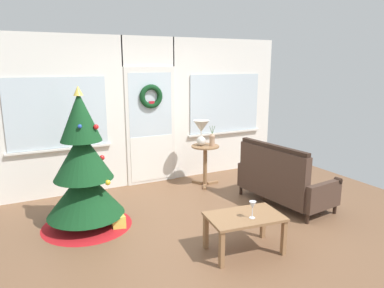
% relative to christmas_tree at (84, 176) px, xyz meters
% --- Properties ---
extents(ground_plane, '(6.76, 6.76, 0.00)m').
position_rel_christmas_tree_xyz_m(ground_plane, '(1.41, -0.75, -0.69)').
color(ground_plane, brown).
extents(back_wall_with_door, '(5.20, 0.19, 2.55)m').
position_rel_christmas_tree_xyz_m(back_wall_with_door, '(1.41, 1.33, 0.59)').
color(back_wall_with_door, white).
rests_on(back_wall_with_door, ground).
extents(christmas_tree, '(1.17, 1.17, 1.84)m').
position_rel_christmas_tree_xyz_m(christmas_tree, '(0.00, 0.00, 0.00)').
color(christmas_tree, '#4C331E').
rests_on(christmas_tree, ground).
extents(settee_sofa, '(0.86, 1.52, 0.96)m').
position_rel_christmas_tree_xyz_m(settee_sofa, '(2.76, -0.60, -0.32)').
color(settee_sofa, black).
rests_on(settee_sofa, ground).
extents(side_table, '(0.50, 0.48, 0.72)m').
position_rel_christmas_tree_xyz_m(side_table, '(2.18, 0.70, -0.19)').
color(side_table, '#8E6642').
rests_on(side_table, ground).
extents(table_lamp, '(0.28, 0.28, 0.44)m').
position_rel_christmas_tree_xyz_m(table_lamp, '(2.12, 0.74, 0.31)').
color(table_lamp, silver).
rests_on(table_lamp, side_table).
extents(flower_vase, '(0.11, 0.10, 0.35)m').
position_rel_christmas_tree_xyz_m(flower_vase, '(2.28, 0.64, 0.14)').
color(flower_vase, tan).
rests_on(flower_vase, side_table).
extents(coffee_table, '(0.90, 0.62, 0.44)m').
position_rel_christmas_tree_xyz_m(coffee_table, '(1.46, -1.50, -0.32)').
color(coffee_table, '#8E6642').
rests_on(coffee_table, ground).
extents(wine_glass, '(0.08, 0.08, 0.20)m').
position_rel_christmas_tree_xyz_m(wine_glass, '(1.50, -1.59, -0.11)').
color(wine_glass, silver).
rests_on(wine_glass, coffee_table).
extents(gift_box, '(0.17, 0.15, 0.17)m').
position_rel_christmas_tree_xyz_m(gift_box, '(0.35, -0.26, -0.61)').
color(gift_box, '#D8C64C').
rests_on(gift_box, ground).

